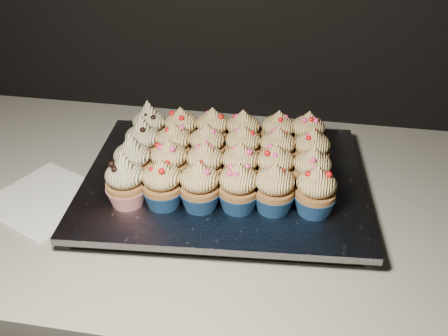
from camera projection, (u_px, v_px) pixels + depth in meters
name	position (u px, v px, depth m)	size (l,w,h in m)	color
worktop	(348.00, 216.00, 0.85)	(2.44, 0.64, 0.04)	beige
napkin	(45.00, 199.00, 0.85)	(0.16, 0.16, 0.00)	white
baking_tray	(224.00, 187.00, 0.86)	(0.43, 0.33, 0.02)	black
foil_lining	(224.00, 179.00, 0.86)	(0.47, 0.37, 0.01)	silver
cupcake_0	(125.00, 182.00, 0.77)	(0.06, 0.06, 0.10)	red
cupcake_1	(162.00, 185.00, 0.76)	(0.06, 0.06, 0.08)	navy
cupcake_2	(200.00, 187.00, 0.76)	(0.06, 0.06, 0.08)	navy
cupcake_3	(238.00, 188.00, 0.76)	(0.06, 0.06, 0.08)	navy
cupcake_4	(274.00, 189.00, 0.75)	(0.06, 0.06, 0.08)	navy
cupcake_5	(316.00, 192.00, 0.75)	(0.06, 0.06, 0.08)	navy
cupcake_6	(133.00, 162.00, 0.81)	(0.06, 0.06, 0.10)	red
cupcake_7	(169.00, 163.00, 0.82)	(0.06, 0.06, 0.08)	navy
cupcake_8	(205.00, 166.00, 0.81)	(0.06, 0.06, 0.08)	navy
cupcake_9	(240.00, 167.00, 0.81)	(0.06, 0.06, 0.08)	navy
cupcake_10	(275.00, 168.00, 0.80)	(0.06, 0.06, 0.08)	navy
cupcake_11	(312.00, 172.00, 0.79)	(0.06, 0.06, 0.08)	navy
cupcake_12	(143.00, 143.00, 0.87)	(0.06, 0.06, 0.10)	red
cupcake_13	(174.00, 146.00, 0.86)	(0.06, 0.06, 0.08)	navy
cupcake_14	(207.00, 147.00, 0.86)	(0.06, 0.06, 0.08)	navy
cupcake_15	(243.00, 148.00, 0.86)	(0.06, 0.06, 0.08)	navy
cupcake_16	(277.00, 151.00, 0.85)	(0.06, 0.06, 0.08)	navy
cupcake_17	(311.00, 152.00, 0.84)	(0.06, 0.06, 0.08)	navy
cupcake_18	(150.00, 127.00, 0.91)	(0.06, 0.06, 0.10)	red
cupcake_19	(181.00, 130.00, 0.91)	(0.06, 0.06, 0.08)	navy
cupcake_20	(213.00, 131.00, 0.91)	(0.06, 0.06, 0.08)	navy
cupcake_21	(243.00, 133.00, 0.90)	(0.06, 0.06, 0.08)	navy
cupcake_22	(278.00, 134.00, 0.90)	(0.06, 0.06, 0.08)	navy
cupcake_23	(307.00, 135.00, 0.89)	(0.06, 0.06, 0.08)	navy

